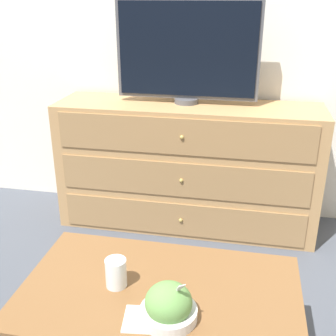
% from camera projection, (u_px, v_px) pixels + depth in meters
% --- Properties ---
extents(ground_plane, '(12.00, 12.00, 0.00)m').
position_uv_depth(ground_plane, '(174.00, 203.00, 3.08)').
color(ground_plane, '#474C56').
extents(wall_back, '(12.00, 0.05, 2.60)m').
position_uv_depth(wall_back, '(176.00, 15.00, 2.60)').
color(wall_back, white).
rests_on(wall_back, ground_plane).
extents(dresser, '(1.61, 0.45, 0.81)m').
position_uv_depth(dresser, '(187.00, 167.00, 2.68)').
color(dresser, tan).
rests_on(dresser, ground_plane).
extents(tv, '(0.84, 0.14, 0.60)m').
position_uv_depth(tv, '(187.00, 51.00, 2.44)').
color(tv, '#515156').
rests_on(tv, dresser).
extents(coffee_table, '(1.05, 0.63, 0.40)m').
position_uv_depth(coffee_table, '(160.00, 299.00, 1.59)').
color(coffee_table, brown).
rests_on(coffee_table, ground_plane).
extents(takeout_bowl, '(0.20, 0.20, 0.17)m').
position_uv_depth(takeout_bowl, '(169.00, 306.00, 1.42)').
color(takeout_bowl, silver).
rests_on(takeout_bowl, coffee_table).
extents(drink_cup, '(0.08, 0.08, 0.11)m').
position_uv_depth(drink_cup, '(116.00, 274.00, 1.58)').
color(drink_cup, '#9E6638').
rests_on(drink_cup, coffee_table).
extents(napkin, '(0.15, 0.15, 0.00)m').
position_uv_depth(napkin, '(143.00, 319.00, 1.43)').
color(napkin, white).
rests_on(napkin, coffee_table).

